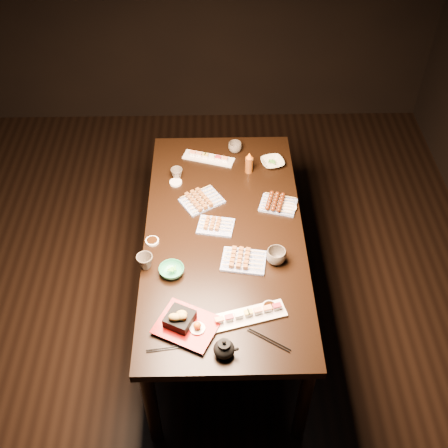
{
  "coord_description": "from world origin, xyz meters",
  "views": [
    {
      "loc": [
        0.11,
        -1.98,
        3.04
      ],
      "look_at": [
        0.15,
        0.27,
        0.77
      ],
      "focal_mm": 45.0,
      "sensor_mm": 36.0,
      "label": 1
    }
  ],
  "objects": [
    {
      "name": "sauce_dish_nw",
      "position": [
        -0.14,
        0.66,
        0.76
      ],
      "size": [
        0.08,
        0.08,
        0.01
      ],
      "primitive_type": "cylinder",
      "rotation": [
        0.0,
        0.0,
        -0.03
      ],
      "color": "white",
      "rests_on": "dining_table"
    },
    {
      "name": "yakitori_plate_right",
      "position": [
        0.25,
        0.0,
        0.78
      ],
      "size": [
        0.26,
        0.21,
        0.06
      ],
      "primitive_type": null,
      "rotation": [
        0.0,
        0.0,
        -0.17
      ],
      "color": "#828EB6",
      "rests_on": "dining_table"
    },
    {
      "name": "condiment_bottle",
      "position": [
        0.32,
        0.76,
        0.82
      ],
      "size": [
        0.06,
        0.06,
        0.15
      ],
      "primitive_type": "cylinder",
      "rotation": [
        0.0,
        0.0,
        -0.31
      ],
      "color": "#69320E",
      "rests_on": "dining_table"
    },
    {
      "name": "teacup_far_left",
      "position": [
        -0.13,
        0.71,
        0.78
      ],
      "size": [
        0.09,
        0.09,
        0.07
      ],
      "primitive_type": "imported",
      "rotation": [
        0.0,
        0.0,
        -0.28
      ],
      "color": "#4D453B",
      "rests_on": "dining_table"
    },
    {
      "name": "teacup_near_left",
      "position": [
        -0.27,
        -0.02,
        0.79
      ],
      "size": [
        0.11,
        0.11,
        0.08
      ],
      "primitive_type": "imported",
      "rotation": [
        0.0,
        0.0,
        -0.37
      ],
      "color": "#4D453B",
      "rests_on": "dining_table"
    },
    {
      "name": "sauce_dish_east",
      "position": [
        0.54,
        0.41,
        0.76
      ],
      "size": [
        0.1,
        0.1,
        0.02
      ],
      "primitive_type": "cylinder",
      "rotation": [
        0.0,
        0.0,
        -0.22
      ],
      "color": "white",
      "rests_on": "dining_table"
    },
    {
      "name": "teacup_far_right",
      "position": [
        0.24,
        0.97,
        0.78
      ],
      "size": [
        0.1,
        0.1,
        0.07
      ],
      "primitive_type": "imported",
      "rotation": [
        0.0,
        0.0,
        -0.17
      ],
      "color": "#4D453B",
      "rests_on": "dining_table"
    },
    {
      "name": "edamame_bowl_green",
      "position": [
        -0.13,
        -0.07,
        0.77
      ],
      "size": [
        0.14,
        0.14,
        0.04
      ],
      "primitive_type": "imported",
      "rotation": [
        0.0,
        0.0,
        0.04
      ],
      "color": "#319665",
      "rests_on": "dining_table"
    },
    {
      "name": "sauce_dish_se",
      "position": [
        0.37,
        -0.3,
        0.76
      ],
      "size": [
        0.1,
        0.1,
        0.01
      ],
      "primitive_type": "cylinder",
      "rotation": [
        0.0,
        0.0,
        -0.43
      ],
      "color": "white",
      "rests_on": "dining_table"
    },
    {
      "name": "tsukune_plate",
      "position": [
        0.48,
        0.44,
        0.78
      ],
      "size": [
        0.24,
        0.21,
        0.05
      ],
      "primitive_type": null,
      "rotation": [
        0.0,
        0.0,
        -0.28
      ],
      "color": "#828EB6",
      "rests_on": "dining_table"
    },
    {
      "name": "tempura_tray",
      "position": [
        -0.04,
        -0.41,
        0.8
      ],
      "size": [
        0.36,
        0.33,
        0.11
      ],
      "primitive_type": null,
      "rotation": [
        0.0,
        0.0,
        -0.46
      ],
      "color": "black",
      "rests_on": "dining_table"
    },
    {
      "name": "teacup_mid_right",
      "position": [
        0.43,
        0.0,
        0.79
      ],
      "size": [
        0.12,
        0.12,
        0.08
      ],
      "primitive_type": "imported",
      "rotation": [
        0.0,
        0.0,
        -0.18
      ],
      "color": "#4D453B",
      "rests_on": "dining_table"
    },
    {
      "name": "chopsticks_near",
      "position": [
        -0.13,
        -0.53,
        0.75
      ],
      "size": [
        0.2,
        0.05,
        0.01
      ],
      "primitive_type": null,
      "rotation": [
        0.0,
        0.0,
        0.14
      ],
      "color": "black",
      "rests_on": "dining_table"
    },
    {
      "name": "ground",
      "position": [
        0.0,
        0.0,
        0.0
      ],
      "size": [
        5.0,
        5.0,
        0.0
      ],
      "primitive_type": "plane",
      "color": "black",
      "rests_on": "ground"
    },
    {
      "name": "dining_table",
      "position": [
        0.15,
        0.22,
        0.38
      ],
      "size": [
        1.12,
        1.9,
        0.75
      ],
      "primitive_type": "cube",
      "rotation": [
        0.0,
        0.0,
        -0.13
      ],
      "color": "black",
      "rests_on": "ground"
    },
    {
      "name": "yakitori_plate_center",
      "position": [
        0.1,
        0.27,
        0.78
      ],
      "size": [
        0.23,
        0.18,
        0.05
      ],
      "primitive_type": null,
      "rotation": [
        0.0,
        0.0,
        -0.19
      ],
      "color": "#828EB6",
      "rests_on": "dining_table"
    },
    {
      "name": "sushi_platter_far",
      "position": [
        0.06,
        0.89,
        0.77
      ],
      "size": [
        0.35,
        0.19,
        0.04
      ],
      "primitive_type": null,
      "rotation": [
        0.0,
        0.0,
        2.83
      ],
      "color": "white",
      "rests_on": "dining_table"
    },
    {
      "name": "edamame_bowl_cream",
      "position": [
        0.47,
        0.83,
        0.77
      ],
      "size": [
        0.18,
        0.18,
        0.04
      ],
      "primitive_type": "imported",
      "rotation": [
        0.0,
        0.0,
        0.26
      ],
      "color": "beige",
      "rests_on": "dining_table"
    },
    {
      "name": "sauce_dish_west",
      "position": [
        -0.25,
        0.16,
        0.76
      ],
      "size": [
        0.09,
        0.09,
        0.01
      ],
      "primitive_type": "cylinder",
      "rotation": [
        0.0,
        0.0,
        0.21
      ],
      "color": "white",
      "rests_on": "dining_table"
    },
    {
      "name": "yakitori_plate_left",
      "position": [
        0.02,
        0.48,
        0.78
      ],
      "size": [
        0.29,
        0.27,
        0.06
      ],
      "primitive_type": null,
      "rotation": [
        0.0,
        0.0,
        0.55
      ],
      "color": "#828EB6",
      "rests_on": "dining_table"
    },
    {
      "name": "teapot",
      "position": [
        0.13,
        -0.56,
        0.8
      ],
      "size": [
        0.14,
        0.14,
        0.1
      ],
      "primitive_type": null,
      "rotation": [
        0.0,
        0.0,
        -0.16
      ],
      "color": "black",
      "rests_on": "dining_table"
    },
    {
      "name": "sushi_platter_near",
      "position": [
        0.26,
        -0.36,
        0.77
      ],
      "size": [
        0.39,
        0.2,
        0.05
      ],
      "primitive_type": null,
      "rotation": [
        0.0,
        0.0,
        0.26
      ],
      "color": "white",
      "rests_on": "dining_table"
    },
    {
      "name": "chopsticks_se",
      "position": [
        0.35,
        -0.49,
        0.75
      ],
      "size": [
        0.2,
        0.14,
        0.01
      ],
      "primitive_type": null,
      "rotation": [
        0.0,
        0.0,
        -0.58
      ],
      "color": "black",
      "rests_on": "dining_table"
    }
  ]
}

